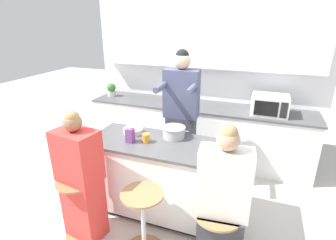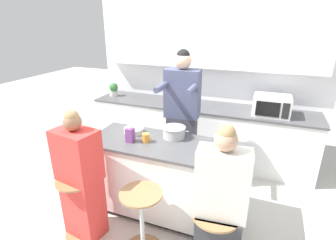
{
  "view_description": "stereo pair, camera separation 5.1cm",
  "coord_description": "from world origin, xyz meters",
  "px_view_note": "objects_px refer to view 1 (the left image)",
  "views": [
    {
      "loc": [
        0.91,
        -2.4,
        2.16
      ],
      "look_at": [
        0.0,
        0.07,
        1.15
      ],
      "focal_mm": 28.0,
      "sensor_mm": 36.0,
      "label": 1
    },
    {
      "loc": [
        0.96,
        -2.38,
        2.16
      ],
      "look_at": [
        0.0,
        0.07,
        1.15
      ],
      "focal_mm": 28.0,
      "sensor_mm": 36.0,
      "label": 2
    }
  ],
  "objects_px": {
    "person_seated_near": "(221,214)",
    "coffee_cup_far": "(218,157)",
    "person_wrapped_blanket": "(81,181)",
    "potted_plant": "(111,90)",
    "bar_stool_center": "(143,218)",
    "microwave": "(270,105)",
    "cooking_pot": "(174,132)",
    "bar_stool_leftmost": "(80,204)",
    "bar_stool_rightmost": "(216,240)",
    "fruit_bowl": "(133,131)",
    "person_cooking": "(181,122)",
    "kitchen_island": "(166,178)",
    "coffee_cup_near": "(146,138)",
    "juice_carton": "(130,135)",
    "banana_bunch": "(222,143)"
  },
  "relations": [
    {
      "from": "person_seated_near",
      "to": "coffee_cup_far",
      "type": "relative_size",
      "value": 12.07
    },
    {
      "from": "person_wrapped_blanket",
      "to": "potted_plant",
      "type": "xyz_separation_m",
      "value": [
        -0.89,
        2.07,
        0.36
      ]
    },
    {
      "from": "bar_stool_center",
      "to": "microwave",
      "type": "relative_size",
      "value": 1.37
    },
    {
      "from": "bar_stool_center",
      "to": "coffee_cup_far",
      "type": "xyz_separation_m",
      "value": [
        0.6,
        0.42,
        0.55
      ]
    },
    {
      "from": "bar_stool_center",
      "to": "cooking_pot",
      "type": "distance_m",
      "value": 0.98
    },
    {
      "from": "bar_stool_leftmost",
      "to": "bar_stool_rightmost",
      "type": "height_order",
      "value": "same"
    },
    {
      "from": "fruit_bowl",
      "to": "person_cooking",
      "type": "bearing_deg",
      "value": 50.49
    },
    {
      "from": "bar_stool_leftmost",
      "to": "person_seated_near",
      "type": "height_order",
      "value": "person_seated_near"
    },
    {
      "from": "kitchen_island",
      "to": "cooking_pot",
      "type": "xyz_separation_m",
      "value": [
        0.03,
        0.18,
        0.51
      ]
    },
    {
      "from": "bar_stool_rightmost",
      "to": "coffee_cup_near",
      "type": "relative_size",
      "value": 6.1
    },
    {
      "from": "bar_stool_center",
      "to": "coffee_cup_near",
      "type": "height_order",
      "value": "coffee_cup_near"
    },
    {
      "from": "cooking_pot",
      "to": "juice_carton",
      "type": "xyz_separation_m",
      "value": [
        -0.41,
        -0.28,
        0.02
      ]
    },
    {
      "from": "bar_stool_leftmost",
      "to": "microwave",
      "type": "distance_m",
      "value": 2.77
    },
    {
      "from": "coffee_cup_near",
      "to": "juice_carton",
      "type": "bearing_deg",
      "value": -162.06
    },
    {
      "from": "microwave",
      "to": "person_seated_near",
      "type": "bearing_deg",
      "value": -98.86
    },
    {
      "from": "cooking_pot",
      "to": "bar_stool_leftmost",
      "type": "bearing_deg",
      "value": -130.91
    },
    {
      "from": "person_wrapped_blanket",
      "to": "microwave",
      "type": "bearing_deg",
      "value": 58.86
    },
    {
      "from": "person_cooking",
      "to": "kitchen_island",
      "type": "bearing_deg",
      "value": -90.1
    },
    {
      "from": "bar_stool_rightmost",
      "to": "coffee_cup_near",
      "type": "height_order",
      "value": "coffee_cup_near"
    },
    {
      "from": "juice_carton",
      "to": "coffee_cup_near",
      "type": "bearing_deg",
      "value": 17.94
    },
    {
      "from": "banana_bunch",
      "to": "potted_plant",
      "type": "height_order",
      "value": "potted_plant"
    },
    {
      "from": "kitchen_island",
      "to": "juice_carton",
      "type": "bearing_deg",
      "value": -165.99
    },
    {
      "from": "person_cooking",
      "to": "cooking_pot",
      "type": "distance_m",
      "value": 0.46
    },
    {
      "from": "coffee_cup_near",
      "to": "banana_bunch",
      "type": "xyz_separation_m",
      "value": [
        0.79,
        0.23,
        -0.03
      ]
    },
    {
      "from": "bar_stool_center",
      "to": "person_cooking",
      "type": "relative_size",
      "value": 0.37
    },
    {
      "from": "kitchen_island",
      "to": "banana_bunch",
      "type": "xyz_separation_m",
      "value": [
        0.58,
        0.18,
        0.47
      ]
    },
    {
      "from": "person_cooking",
      "to": "cooking_pot",
      "type": "xyz_separation_m",
      "value": [
        0.06,
        -0.46,
        0.05
      ]
    },
    {
      "from": "juice_carton",
      "to": "microwave",
      "type": "bearing_deg",
      "value": 46.6
    },
    {
      "from": "person_seated_near",
      "to": "fruit_bowl",
      "type": "distance_m",
      "value": 1.42
    },
    {
      "from": "banana_bunch",
      "to": "person_wrapped_blanket",
      "type": "bearing_deg",
      "value": -147.11
    },
    {
      "from": "cooking_pot",
      "to": "banana_bunch",
      "type": "distance_m",
      "value": 0.55
    },
    {
      "from": "bar_stool_rightmost",
      "to": "person_cooking",
      "type": "relative_size",
      "value": 0.37
    },
    {
      "from": "person_cooking",
      "to": "microwave",
      "type": "bearing_deg",
      "value": 32.82
    },
    {
      "from": "bar_stool_leftmost",
      "to": "bar_stool_center",
      "type": "xyz_separation_m",
      "value": [
        0.7,
        0.04,
        0.0
      ]
    },
    {
      "from": "bar_stool_leftmost",
      "to": "potted_plant",
      "type": "height_order",
      "value": "potted_plant"
    },
    {
      "from": "banana_bunch",
      "to": "juice_carton",
      "type": "height_order",
      "value": "juice_carton"
    },
    {
      "from": "kitchen_island",
      "to": "microwave",
      "type": "bearing_deg",
      "value": 53.56
    },
    {
      "from": "microwave",
      "to": "bar_stool_rightmost",
      "type": "bearing_deg",
      "value": -99.42
    },
    {
      "from": "person_cooking",
      "to": "person_wrapped_blanket",
      "type": "height_order",
      "value": "person_cooking"
    },
    {
      "from": "cooking_pot",
      "to": "coffee_cup_far",
      "type": "height_order",
      "value": "cooking_pot"
    },
    {
      "from": "bar_stool_center",
      "to": "fruit_bowl",
      "type": "distance_m",
      "value": 1.02
    },
    {
      "from": "fruit_bowl",
      "to": "banana_bunch",
      "type": "height_order",
      "value": "fruit_bowl"
    },
    {
      "from": "person_seated_near",
      "to": "banana_bunch",
      "type": "bearing_deg",
      "value": 94.61
    },
    {
      "from": "coffee_cup_far",
      "to": "person_wrapped_blanket",
      "type": "bearing_deg",
      "value": -161.24
    },
    {
      "from": "person_cooking",
      "to": "coffee_cup_near",
      "type": "relative_size",
      "value": 16.42
    },
    {
      "from": "bar_stool_leftmost",
      "to": "bar_stool_rightmost",
      "type": "bearing_deg",
      "value": 0.56
    },
    {
      "from": "banana_bunch",
      "to": "potted_plant",
      "type": "relative_size",
      "value": 0.68
    },
    {
      "from": "person_wrapped_blanket",
      "to": "coffee_cup_far",
      "type": "xyz_separation_m",
      "value": [
        1.27,
        0.43,
        0.28
      ]
    },
    {
      "from": "coffee_cup_near",
      "to": "coffee_cup_far",
      "type": "bearing_deg",
      "value": -10.39
    },
    {
      "from": "person_seated_near",
      "to": "juice_carton",
      "type": "bearing_deg",
      "value": 148.77
    }
  ]
}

